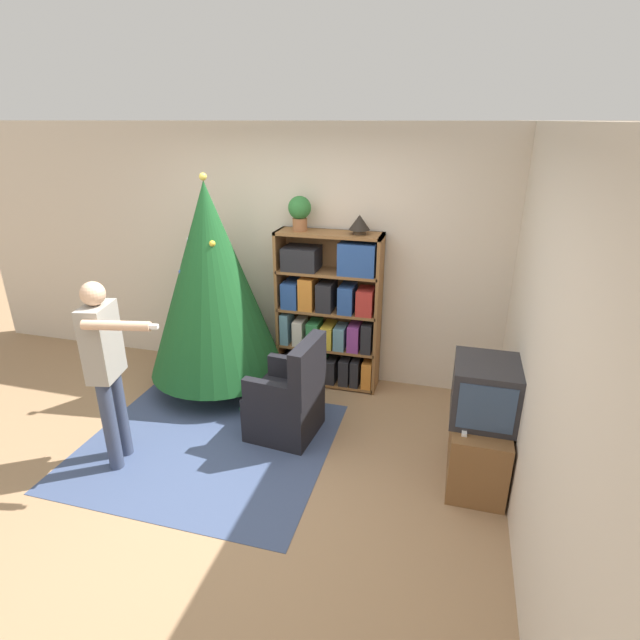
# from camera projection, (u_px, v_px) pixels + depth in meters

# --- Properties ---
(ground_plane) EXTENTS (14.00, 14.00, 0.00)m
(ground_plane) POSITION_uv_depth(u_px,v_px,m) (238.00, 476.00, 3.93)
(ground_plane) COLOR #9E7A56
(wall_back) EXTENTS (8.00, 0.10, 2.60)m
(wall_back) POSITION_uv_depth(u_px,v_px,m) (306.00, 256.00, 5.14)
(wall_back) COLOR beige
(wall_back) RESTS_ON ground_plane
(wall_right) EXTENTS (0.10, 8.00, 2.60)m
(wall_right) POSITION_uv_depth(u_px,v_px,m) (549.00, 359.00, 2.93)
(wall_right) COLOR beige
(wall_right) RESTS_ON ground_plane
(area_rug) EXTENTS (2.07, 1.85, 0.01)m
(area_rug) POSITION_uv_depth(u_px,v_px,m) (207.00, 444.00, 4.30)
(area_rug) COLOR #3D4C70
(area_rug) RESTS_ON ground_plane
(bookshelf) EXTENTS (1.04, 0.32, 1.61)m
(bookshelf) POSITION_uv_depth(u_px,v_px,m) (329.00, 313.00, 5.04)
(bookshelf) COLOR brown
(bookshelf) RESTS_ON ground_plane
(tv_stand) EXTENTS (0.42, 0.79, 0.53)m
(tv_stand) POSITION_uv_depth(u_px,v_px,m) (477.00, 447.00, 3.84)
(tv_stand) COLOR brown
(tv_stand) RESTS_ON ground_plane
(television) EXTENTS (0.47, 0.52, 0.45)m
(television) POSITION_uv_depth(u_px,v_px,m) (485.00, 391.00, 3.65)
(television) COLOR #28282D
(television) RESTS_ON tv_stand
(game_remote) EXTENTS (0.04, 0.12, 0.02)m
(game_remote) POSITION_uv_depth(u_px,v_px,m) (464.00, 431.00, 3.55)
(game_remote) COLOR white
(game_remote) RESTS_ON tv_stand
(christmas_tree) EXTENTS (1.34, 1.34, 2.17)m
(christmas_tree) POSITION_uv_depth(u_px,v_px,m) (212.00, 281.00, 4.82)
(christmas_tree) COLOR #4C3323
(christmas_tree) RESTS_ON ground_plane
(armchair) EXTENTS (0.62, 0.61, 0.92)m
(armchair) POSITION_uv_depth(u_px,v_px,m) (288.00, 401.00, 4.35)
(armchair) COLOR black
(armchair) RESTS_ON ground_plane
(standing_person) EXTENTS (0.69, 0.46, 1.54)m
(standing_person) POSITION_uv_depth(u_px,v_px,m) (106.00, 361.00, 3.78)
(standing_person) COLOR #38425B
(standing_person) RESTS_ON ground_plane
(potted_plant) EXTENTS (0.22, 0.22, 0.33)m
(potted_plant) POSITION_uv_depth(u_px,v_px,m) (300.00, 211.00, 4.74)
(potted_plant) COLOR #935B38
(potted_plant) RESTS_ON bookshelf
(table_lamp) EXTENTS (0.20, 0.20, 0.18)m
(table_lamp) POSITION_uv_depth(u_px,v_px,m) (359.00, 223.00, 4.63)
(table_lamp) COLOR #473828
(table_lamp) RESTS_ON bookshelf
(book_pile_near_tree) EXTENTS (0.18, 0.14, 0.07)m
(book_pile_near_tree) POSITION_uv_depth(u_px,v_px,m) (249.00, 407.00, 4.80)
(book_pile_near_tree) COLOR #2D7A42
(book_pile_near_tree) RESTS_ON ground_plane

